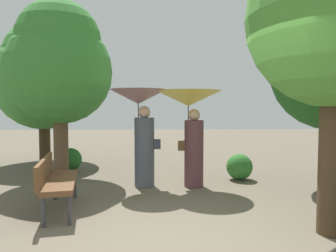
{
  "coord_description": "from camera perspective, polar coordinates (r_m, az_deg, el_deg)",
  "views": [
    {
      "loc": [
        -0.29,
        -3.5,
        1.61
      ],
      "look_at": [
        0.0,
        3.4,
        1.21
      ],
      "focal_mm": 33.63,
      "sensor_mm": 36.0,
      "label": 1
    }
  ],
  "objects": [
    {
      "name": "ground_plane",
      "position": [
        3.86,
        2.31,
        -21.35
      ],
      "size": [
        40.0,
        40.0,
        0.0
      ],
      "primitive_type": "plane",
      "color": "brown"
    },
    {
      "name": "person_left",
      "position": [
        6.42,
        -4.97,
        1.58
      ],
      "size": [
        1.15,
        1.15,
        1.98
      ],
      "rotation": [
        0.0,
        0.0,
        1.47
      ],
      "color": "#474C56",
      "rests_on": "ground"
    },
    {
      "name": "person_right",
      "position": [
        6.39,
        3.99,
        2.26
      ],
      "size": [
        1.34,
        1.34,
        1.96
      ],
      "rotation": [
        0.0,
        0.0,
        1.47
      ],
      "color": "#563338",
      "rests_on": "ground"
    },
    {
      "name": "park_bench",
      "position": [
        5.25,
        -19.76,
        -8.97
      ],
      "size": [
        0.77,
        1.57,
        0.83
      ],
      "rotation": [
        0.0,
        0.0,
        1.77
      ],
      "color": "#38383D",
      "rests_on": "ground"
    },
    {
      "name": "tree_near_left",
      "position": [
        10.05,
        -21.67,
        8.67
      ],
      "size": [
        2.82,
        2.82,
        4.15
      ],
      "color": "#42301E",
      "rests_on": "ground"
    },
    {
      "name": "tree_mid_left",
      "position": [
        7.52,
        -19.08,
        10.8
      ],
      "size": [
        2.33,
        2.33,
        3.99
      ],
      "color": "brown",
      "rests_on": "ground"
    },
    {
      "name": "tree_mid_right",
      "position": [
        7.06,
        27.65,
        10.63
      ],
      "size": [
        2.37,
        2.37,
        3.94
      ],
      "color": "brown",
      "rests_on": "ground"
    },
    {
      "name": "bush_path_left",
      "position": [
        8.44,
        -17.32,
        -5.82
      ],
      "size": [
        0.59,
        0.59,
        0.59
      ],
      "primitive_type": "sphere",
      "color": "#235B23",
      "rests_on": "ground"
    },
    {
      "name": "bush_behind_bench",
      "position": [
        7.29,
        12.82,
        -7.22
      ],
      "size": [
        0.58,
        0.58,
        0.58
      ],
      "primitive_type": "sphere",
      "color": "#2D6B28",
      "rests_on": "ground"
    }
  ]
}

